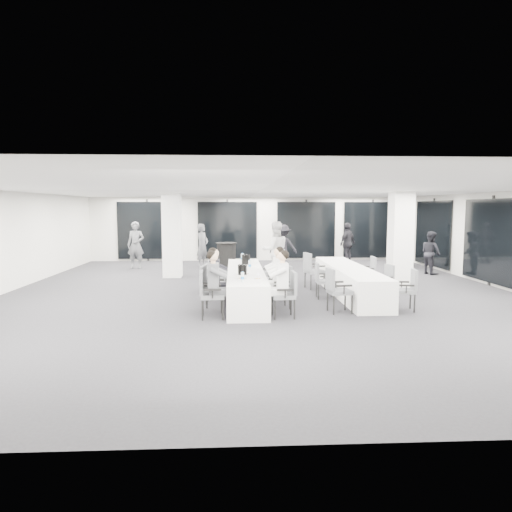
{
  "coord_description": "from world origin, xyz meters",
  "views": [
    {
      "loc": [
        -0.75,
        -12.23,
        2.32
      ],
      "look_at": [
        -0.14,
        -0.2,
        1.05
      ],
      "focal_mm": 32.0,
      "sensor_mm": 36.0,
      "label": 1
    }
  ],
  "objects_px": {
    "standing_guest_a": "(202,243)",
    "standing_guest_d": "(347,241)",
    "banquet_table_side": "(349,281)",
    "chair_main_left_second": "(210,285)",
    "cocktail_table": "(226,257)",
    "chair_side_right_near": "(408,287)",
    "banquet_table_main": "(245,284)",
    "chair_main_left_mid": "(212,281)",
    "chair_main_right_mid": "(279,281)",
    "chair_side_left_near": "(336,288)",
    "ice_bucket_far": "(246,259)",
    "chair_side_right_far": "(369,270)",
    "standing_guest_h": "(431,250)",
    "chair_main_right_second": "(282,284)",
    "standing_guest_g": "(136,242)",
    "standing_guest_c": "(283,243)",
    "chair_main_right_fourth": "(275,276)",
    "ice_bucket_near": "(242,270)",
    "chair_main_left_far": "(215,270)",
    "chair_side_right_mid": "(385,279)",
    "chair_side_left_mid": "(322,278)",
    "chair_main_right_near": "(287,291)",
    "standing_guest_e": "(396,241)",
    "chair_main_left_near": "(208,291)",
    "chair_main_left_fourth": "(214,275)",
    "standing_guest_b": "(275,246)",
    "chair_main_right_far": "(273,270)",
    "chair_side_left_far": "(312,268)"
  },
  "relations": [
    {
      "from": "standing_guest_a",
      "to": "standing_guest_d",
      "type": "relative_size",
      "value": 0.99
    },
    {
      "from": "banquet_table_side",
      "to": "chair_main_left_second",
      "type": "relative_size",
      "value": 4.87
    },
    {
      "from": "cocktail_table",
      "to": "chair_side_right_near",
      "type": "xyz_separation_m",
      "value": [
        4.2,
        -6.52,
        -0.01
      ]
    },
    {
      "from": "banquet_table_main",
      "to": "chair_main_left_mid",
      "type": "bearing_deg",
      "value": -153.09
    },
    {
      "from": "standing_guest_a",
      "to": "standing_guest_d",
      "type": "bearing_deg",
      "value": -55.82
    },
    {
      "from": "chair_main_right_mid",
      "to": "chair_main_left_mid",
      "type": "bearing_deg",
      "value": 90.52
    },
    {
      "from": "chair_side_left_near",
      "to": "banquet_table_side",
      "type": "bearing_deg",
      "value": 151.6
    },
    {
      "from": "standing_guest_a",
      "to": "ice_bucket_far",
      "type": "distance_m",
      "value": 5.46
    },
    {
      "from": "banquet_table_side",
      "to": "chair_side_right_near",
      "type": "height_order",
      "value": "chair_side_right_near"
    },
    {
      "from": "chair_side_right_far",
      "to": "standing_guest_h",
      "type": "distance_m",
      "value": 4.0
    },
    {
      "from": "chair_main_right_second",
      "to": "standing_guest_g",
      "type": "relative_size",
      "value": 0.48
    },
    {
      "from": "standing_guest_c",
      "to": "standing_guest_d",
      "type": "distance_m",
      "value": 2.84
    },
    {
      "from": "chair_main_right_fourth",
      "to": "standing_guest_g",
      "type": "relative_size",
      "value": 0.42
    },
    {
      "from": "ice_bucket_near",
      "to": "chair_main_right_fourth",
      "type": "bearing_deg",
      "value": 57.07
    },
    {
      "from": "chair_side_right_near",
      "to": "standing_guest_d",
      "type": "relative_size",
      "value": 0.48
    },
    {
      "from": "chair_main_left_far",
      "to": "chair_main_right_second",
      "type": "distance_m",
      "value": 3.03
    },
    {
      "from": "chair_side_left_near",
      "to": "ice_bucket_far",
      "type": "distance_m",
      "value": 3.45
    },
    {
      "from": "chair_main_left_second",
      "to": "chair_main_left_far",
      "type": "relative_size",
      "value": 1.05
    },
    {
      "from": "chair_side_right_near",
      "to": "standing_guest_d",
      "type": "height_order",
      "value": "standing_guest_d"
    },
    {
      "from": "chair_main_left_mid",
      "to": "ice_bucket_near",
      "type": "relative_size",
      "value": 3.93
    },
    {
      "from": "ice_bucket_near",
      "to": "chair_side_right_mid",
      "type": "bearing_deg",
      "value": 12.63
    },
    {
      "from": "chair_main_right_fourth",
      "to": "chair_side_left_mid",
      "type": "bearing_deg",
      "value": -115.8
    },
    {
      "from": "chair_main_left_mid",
      "to": "chair_side_left_mid",
      "type": "relative_size",
      "value": 1.04
    },
    {
      "from": "chair_main_right_near",
      "to": "standing_guest_e",
      "type": "xyz_separation_m",
      "value": [
        5.34,
        8.28,
        0.45
      ]
    },
    {
      "from": "chair_main_left_mid",
      "to": "chair_side_right_near",
      "type": "distance_m",
      "value": 4.6
    },
    {
      "from": "cocktail_table",
      "to": "chair_main_left_mid",
      "type": "bearing_deg",
      "value": -92.91
    },
    {
      "from": "banquet_table_side",
      "to": "chair_main_left_near",
      "type": "distance_m",
      "value": 4.43
    },
    {
      "from": "standing_guest_g",
      "to": "banquet_table_side",
      "type": "bearing_deg",
      "value": -31.96
    },
    {
      "from": "chair_main_left_fourth",
      "to": "standing_guest_h",
      "type": "bearing_deg",
      "value": 111.5
    },
    {
      "from": "chair_main_left_near",
      "to": "standing_guest_d",
      "type": "relative_size",
      "value": 0.51
    },
    {
      "from": "standing_guest_b",
      "to": "standing_guest_d",
      "type": "xyz_separation_m",
      "value": [
        3.35,
        3.71,
        -0.09
      ]
    },
    {
      "from": "cocktail_table",
      "to": "standing_guest_b",
      "type": "xyz_separation_m",
      "value": [
        1.63,
        -1.64,
        0.52
      ]
    },
    {
      "from": "chair_side_left_mid",
      "to": "ice_bucket_far",
      "type": "xyz_separation_m",
      "value": [
        -1.93,
        1.21,
        0.36
      ]
    },
    {
      "from": "chair_side_right_near",
      "to": "ice_bucket_near",
      "type": "height_order",
      "value": "ice_bucket_near"
    },
    {
      "from": "chair_main_right_far",
      "to": "chair_side_right_near",
      "type": "distance_m",
      "value": 4.14
    },
    {
      "from": "chair_main_left_mid",
      "to": "standing_guest_b",
      "type": "bearing_deg",
      "value": 157.89
    },
    {
      "from": "standing_guest_c",
      "to": "chair_side_right_near",
      "type": "bearing_deg",
      "value": 115.48
    },
    {
      "from": "standing_guest_d",
      "to": "chair_main_left_far",
      "type": "bearing_deg",
      "value": 2.84
    },
    {
      "from": "banquet_table_side",
      "to": "chair_main_left_far",
      "type": "height_order",
      "value": "chair_main_left_far"
    },
    {
      "from": "standing_guest_a",
      "to": "chair_main_right_second",
      "type": "bearing_deg",
      "value": -134.59
    },
    {
      "from": "chair_side_left_far",
      "to": "standing_guest_b",
      "type": "bearing_deg",
      "value": -168.3
    },
    {
      "from": "chair_main_right_mid",
      "to": "standing_guest_d",
      "type": "distance_m",
      "value": 8.23
    },
    {
      "from": "chair_side_left_near",
      "to": "chair_side_right_far",
      "type": "distance_m",
      "value": 3.53
    },
    {
      "from": "chair_main_left_second",
      "to": "chair_side_left_mid",
      "type": "xyz_separation_m",
      "value": [
        2.82,
        1.29,
        -0.06
      ]
    },
    {
      "from": "chair_main_left_near",
      "to": "ice_bucket_near",
      "type": "distance_m",
      "value": 1.43
    },
    {
      "from": "standing_guest_g",
      "to": "standing_guest_h",
      "type": "bearing_deg",
      "value": -3.38
    },
    {
      "from": "chair_main_right_fourth",
      "to": "banquet_table_main",
      "type": "bearing_deg",
      "value": 127.51
    },
    {
      "from": "banquet_table_side",
      "to": "cocktail_table",
      "type": "height_order",
      "value": "cocktail_table"
    },
    {
      "from": "standing_guest_e",
      "to": "standing_guest_g",
      "type": "distance_m",
      "value": 10.25
    },
    {
      "from": "chair_side_right_far",
      "to": "chair_main_right_fourth",
      "type": "bearing_deg",
      "value": 108.56
    }
  ]
}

